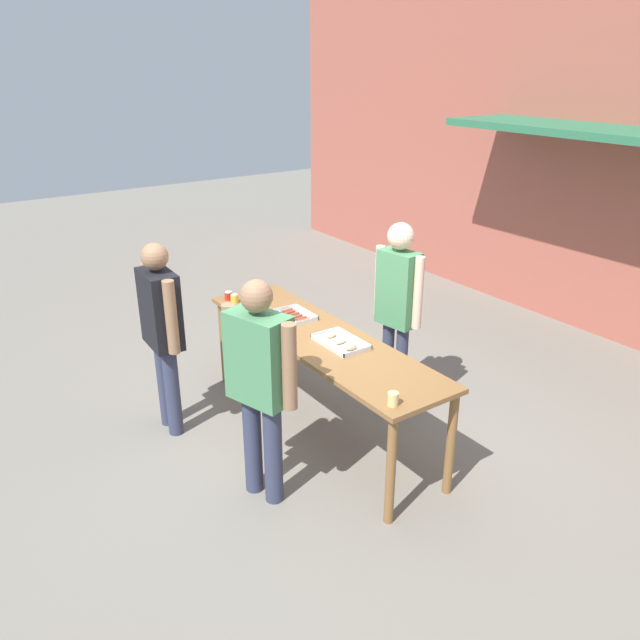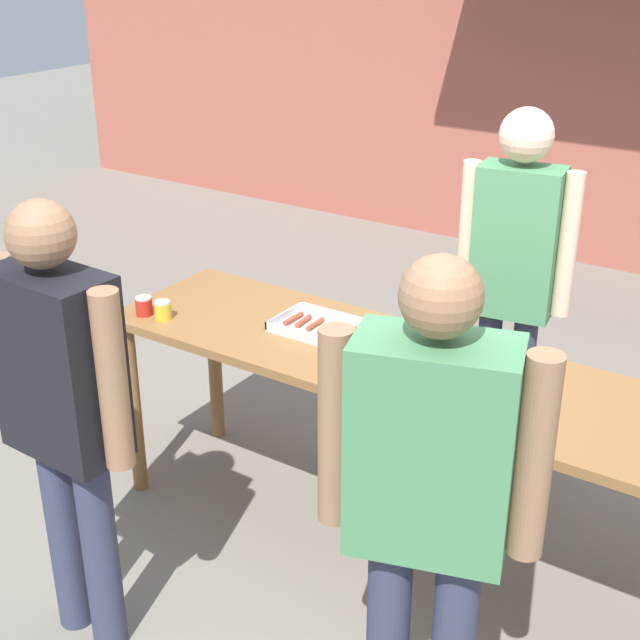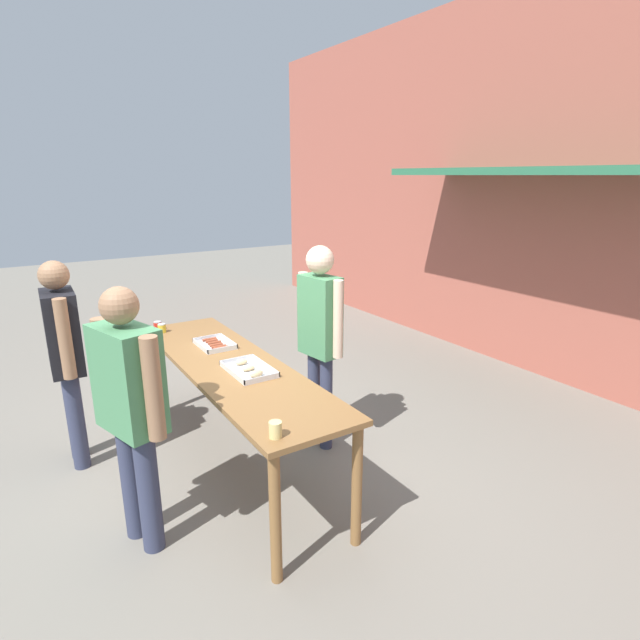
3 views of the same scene
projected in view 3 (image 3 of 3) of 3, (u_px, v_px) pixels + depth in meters
The scene contains 11 objects.
ground_plane at pixel (236, 465), 4.22m from camera, with size 24.00×24.00×0.00m, color slate.
building_facade_back at pixel (553, 185), 5.65m from camera, with size 12.00×1.11×4.50m.
serving_table at pixel (232, 376), 4.00m from camera, with size 2.72×0.72×0.92m.
food_tray_sausages at pixel (215, 344), 4.38m from camera, with size 0.38×0.27×0.04m.
food_tray_buns at pixel (249, 370), 3.79m from camera, with size 0.47×0.29×0.06m.
condiment_jar_mustard at pixel (158, 326), 4.82m from camera, with size 0.08×0.08×0.08m.
condiment_jar_ketchup at pixel (162, 328), 4.74m from camera, with size 0.08×0.08×0.08m.
beer_cup at pixel (275, 430), 2.84m from camera, with size 0.08×0.08×0.10m.
person_server_behind_table at pixel (320, 328), 4.25m from camera, with size 0.53×0.25×1.81m.
person_customer_holding_hotdog at pixel (65, 347), 4.00m from camera, with size 0.63×0.25×1.73m.
person_customer_with_cup at pixel (130, 400), 3.07m from camera, with size 0.64×0.38×1.74m.
Camera 3 is at (3.51, -1.40, 2.36)m, focal length 28.00 mm.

